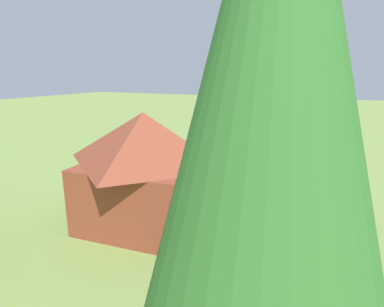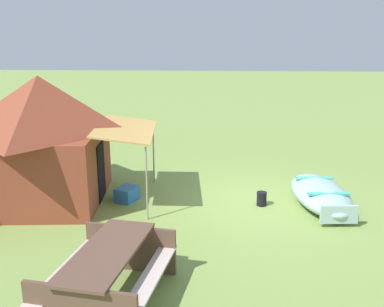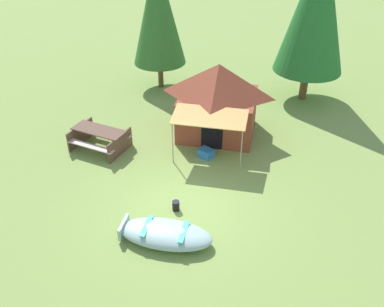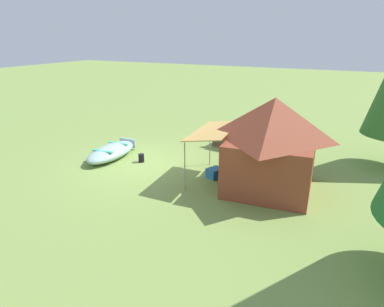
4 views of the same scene
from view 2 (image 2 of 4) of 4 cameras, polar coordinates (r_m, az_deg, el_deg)
The scene contains 6 objects.
ground_plane at distance 9.72m, azimuth 7.30°, elevation -6.41°, with size 80.00×80.00×0.00m, color #7D9A49.
beached_rowboat at distance 9.85m, azimuth 16.58°, elevation -5.12°, with size 2.63×1.32×0.47m.
canvas_cabin_tent at distance 9.92m, azimuth -19.01°, elevation 2.00°, with size 3.19×3.94×2.77m.
picnic_table at distance 6.18m, azimuth -10.94°, elevation -14.74°, with size 2.12×1.72×0.78m.
cooler_box at distance 9.80m, azimuth -8.56°, elevation -5.30°, with size 0.49×0.39×0.31m, color #296DB5.
fuel_can at distance 9.55m, azimuth 9.15°, elevation -5.90°, with size 0.21×0.21×0.31m, color black.
Camera 2 is at (-9.03, 0.68, 3.52)m, focal length 40.50 mm.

